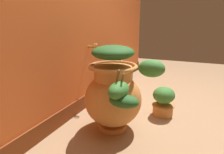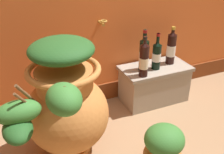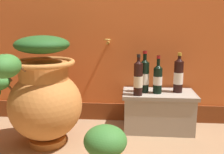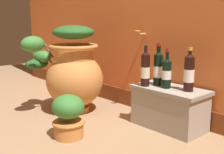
% 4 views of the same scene
% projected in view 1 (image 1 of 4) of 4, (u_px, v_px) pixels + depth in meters
% --- Properties ---
extents(ground_plane, '(7.00, 7.00, 0.00)m').
position_uv_depth(ground_plane, '(180.00, 123.00, 1.98)').
color(ground_plane, '#9E7A56').
extents(terracotta_urn, '(0.67, 0.74, 0.81)m').
position_uv_depth(terracotta_urn, '(114.00, 92.00, 1.77)').
color(terracotta_urn, '#CC7F3D').
rests_on(terracotta_urn, ground_plane).
extents(stone_ledge, '(0.60, 0.32, 0.33)m').
position_uv_depth(stone_ledge, '(117.00, 83.00, 2.72)').
color(stone_ledge, '#9E9384').
rests_on(stone_ledge, ground_plane).
extents(wine_bottle_left, '(0.07, 0.07, 0.33)m').
position_uv_depth(wine_bottle_left, '(118.00, 65.00, 2.45)').
color(wine_bottle_left, black).
rests_on(wine_bottle_left, stone_ledge).
extents(wine_bottle_middle, '(0.08, 0.08, 0.33)m').
position_uv_depth(wine_bottle_middle, '(120.00, 60.00, 2.78)').
color(wine_bottle_middle, black).
rests_on(wine_bottle_middle, stone_ledge).
extents(wine_bottle_right, '(0.08, 0.08, 0.35)m').
position_uv_depth(wine_bottle_right, '(113.00, 64.00, 2.53)').
color(wine_bottle_right, black).
rests_on(wine_bottle_right, stone_ledge).
extents(wine_bottle_back, '(0.07, 0.07, 0.31)m').
position_uv_depth(wine_bottle_back, '(118.00, 64.00, 2.62)').
color(wine_bottle_back, black).
rests_on(wine_bottle_back, stone_ledge).
extents(potted_shrub, '(0.25, 0.24, 0.33)m').
position_uv_depth(potted_shrub, '(163.00, 101.00, 2.11)').
color(potted_shrub, '#CC7F3D').
rests_on(potted_shrub, ground_plane).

